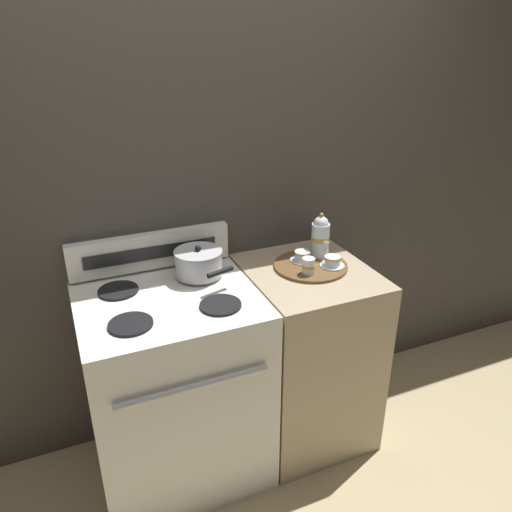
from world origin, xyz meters
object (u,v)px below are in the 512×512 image
teapot (320,236)px  teacup_left (332,261)px  stove (176,387)px  saucepan (199,263)px  teacup_right (302,256)px  creamer_jug (308,266)px  serving_tray (311,266)px

teapot → teacup_left: 0.15m
teacup_left → stove: bearing=178.2°
saucepan → teacup_left: (0.59, -0.17, -0.03)m
stove → teacup_right: (0.67, 0.08, 0.50)m
teapot → creamer_jug: bearing=-134.0°
teapot → teacup_right: (-0.11, -0.02, -0.08)m
saucepan → teacup_right: size_ratio=2.59×
serving_tray → teacup_right: teacup_right is taller
teacup_right → creamer_jug: 0.13m
teapot → creamer_jug: 0.22m
serving_tray → teacup_right: (-0.02, 0.05, 0.03)m
stove → teapot: size_ratio=4.29×
saucepan → teacup_right: bearing=-6.9°
creamer_jug → saucepan: bearing=157.7°
teacup_left → creamer_jug: (-0.14, -0.02, 0.01)m
serving_tray → teapot: size_ratio=1.59×
teacup_right → teacup_left: bearing=-46.6°
saucepan → serving_tray: bearing=-12.2°
stove → teapot: bearing=7.7°
creamer_jug → teacup_left: bearing=8.6°
saucepan → teapot: bearing=-3.5°
teacup_right → creamer_jug: (-0.04, -0.13, 0.01)m
saucepan → creamer_jug: bearing=-22.3°
stove → creamer_jug: bearing=-4.0°
saucepan → creamer_jug: size_ratio=3.95×
serving_tray → teacup_left: 0.10m
creamer_jug → teapot: bearing=46.0°
teacup_left → creamer_jug: 0.14m
stove → serving_tray: bearing=2.6°
creamer_jug → serving_tray: bearing=53.9°
stove → teapot: 0.98m
serving_tray → teacup_left: bearing=-33.8°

